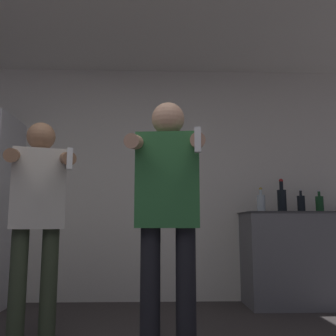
% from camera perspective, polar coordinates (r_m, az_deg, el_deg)
% --- Properties ---
extents(wall_back, '(7.00, 0.06, 2.55)m').
position_cam_1_polar(wall_back, '(4.16, -7.48, -2.02)').
color(wall_back, silver).
rests_on(wall_back, ground_plane).
extents(counter, '(1.42, 0.58, 0.93)m').
position_cam_1_polar(counter, '(4.15, 21.40, -12.69)').
color(counter, slate).
rests_on(counter, ground_plane).
extents(bottle_tall_gin, '(0.08, 0.08, 0.23)m').
position_cam_1_polar(bottle_tall_gin, '(4.20, 22.10, -5.04)').
color(bottle_tall_gin, '#194723').
rests_on(bottle_tall_gin, counter).
extents(bottle_red_label, '(0.08, 0.08, 0.24)m').
position_cam_1_polar(bottle_red_label, '(4.12, 19.63, -5.08)').
color(bottle_red_label, black).
rests_on(bottle_red_label, counter).
extents(bottle_green_wine, '(0.09, 0.09, 0.35)m').
position_cam_1_polar(bottle_green_wine, '(4.06, 16.96, -4.56)').
color(bottle_green_wine, black).
rests_on(bottle_green_wine, counter).
extents(bottle_brown_liquor, '(0.09, 0.09, 0.25)m').
position_cam_1_polar(bottle_brown_liquor, '(3.99, 14.00, -5.14)').
color(bottle_brown_liquor, silver).
rests_on(bottle_brown_liquor, counter).
extents(person_woman_foreground, '(0.49, 0.45, 1.58)m').
position_cam_1_polar(person_woman_foreground, '(2.32, -0.01, -5.21)').
color(person_woman_foreground, black).
rests_on(person_woman_foreground, ground_plane).
extents(person_man_side, '(0.55, 0.61, 1.55)m').
position_cam_1_polar(person_man_side, '(2.86, -19.25, -5.42)').
color(person_man_side, '#38422D').
rests_on(person_man_side, ground_plane).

